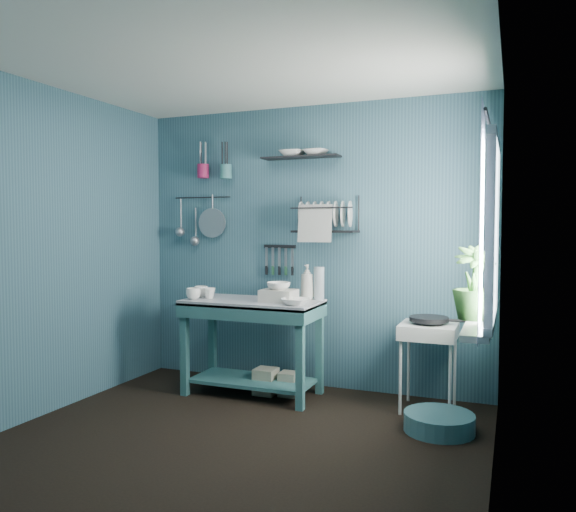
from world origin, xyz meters
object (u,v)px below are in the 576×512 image
at_px(water_bottle, 319,283).
at_px(storage_tin_small, 289,384).
at_px(frying_pan, 429,319).
at_px(potted_plant, 474,283).
at_px(mug_right, 201,292).
at_px(mug_left, 193,294).
at_px(utensil_cup_magenta, 203,171).
at_px(utensil_cup_teal, 226,172).
at_px(wash_tub, 279,296).
at_px(dish_rack, 325,214).
at_px(storage_tin_large, 266,381).
at_px(soap_bottle, 307,282).
at_px(floor_basin, 439,422).
at_px(colander, 212,223).
at_px(mug_mid, 209,293).
at_px(work_counter, 253,347).
at_px(hotplate_stand, 428,367).

xyz_separation_m(water_bottle, storage_tin_small, (-0.22, -0.14, -0.85)).
distance_m(frying_pan, potted_plant, 0.79).
bearing_deg(mug_right, storage_tin_small, 5.71).
bearing_deg(water_bottle, mug_left, -159.19).
height_order(utensil_cup_magenta, utensil_cup_teal, utensil_cup_magenta).
bearing_deg(wash_tub, water_bottle, 41.63).
height_order(dish_rack, storage_tin_small, dish_rack).
bearing_deg(storage_tin_large, water_bottle, 22.04).
height_order(soap_bottle, floor_basin, soap_bottle).
bearing_deg(soap_bottle, mug_right, -167.74).
distance_m(frying_pan, utensil_cup_magenta, 2.49).
relative_size(water_bottle, potted_plant, 0.59).
bearing_deg(colander, storage_tin_small, -19.86).
distance_m(utensil_cup_magenta, floor_basin, 3.04).
xyz_separation_m(mug_left, colander, (-0.14, 0.57, 0.61)).
relative_size(mug_mid, mug_right, 0.81).
relative_size(dish_rack, utensil_cup_teal, 4.23).
bearing_deg(work_counter, utensil_cup_magenta, 158.52).
relative_size(water_bottle, frying_pan, 0.93).
xyz_separation_m(mug_left, water_bottle, (1.00, 0.38, 0.09)).
bearing_deg(utensil_cup_teal, wash_tub, -29.77).
distance_m(storage_tin_large, floor_basin, 1.53).
bearing_deg(work_counter, floor_basin, -3.58).
distance_m(frying_pan, storage_tin_small, 1.30).
xyz_separation_m(soap_bottle, potted_plant, (1.39, -0.67, 0.11)).
bearing_deg(hotplate_stand, storage_tin_small, 179.55).
bearing_deg(storage_tin_large, work_counter, -153.43).
distance_m(mug_left, potted_plant, 2.32).
relative_size(wash_tub, floor_basin, 0.57).
xyz_separation_m(mug_right, dish_rack, (1.04, 0.33, 0.68)).
relative_size(mug_right, storage_tin_small, 0.61).
height_order(work_counter, soap_bottle, soap_bottle).
distance_m(hotplate_stand, potted_plant, 1.02).
relative_size(mug_mid, wash_tub, 0.36).
bearing_deg(colander, hotplate_stand, -7.63).
bearing_deg(floor_basin, hotplate_stand, 107.50).
bearing_deg(storage_tin_small, wash_tub, -116.57).
height_order(work_counter, floor_basin, work_counter).
xyz_separation_m(mug_right, storage_tin_small, (0.80, 0.08, -0.76)).
height_order(work_counter, storage_tin_large, work_counter).
bearing_deg(work_counter, hotplate_stand, 12.64).
bearing_deg(utensil_cup_teal, potted_plant, -20.71).
height_order(mug_right, utensil_cup_teal, utensil_cup_teal).
xyz_separation_m(frying_pan, colander, (-2.06, 0.28, 0.75)).
height_order(utensil_cup_magenta, storage_tin_small, utensil_cup_magenta).
relative_size(potted_plant, floor_basin, 0.98).
bearing_deg(soap_bottle, mug_left, -158.20).
bearing_deg(wash_tub, colander, 153.56).
xyz_separation_m(mug_left, storage_tin_small, (0.78, 0.24, -0.76)).
bearing_deg(dish_rack, utensil_cup_teal, 173.08).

